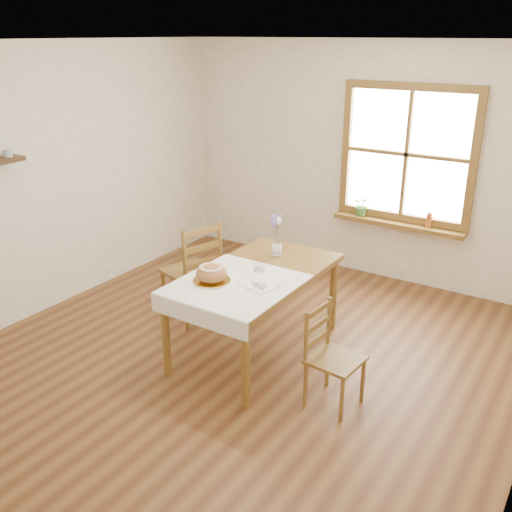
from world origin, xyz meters
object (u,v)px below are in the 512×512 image
Objects in this scene: flower_vase at (277,251)px; chair_left at (191,269)px; chair_right at (336,358)px; bread_plate at (212,281)px; dining_table at (256,282)px.

chair_left is at bearing -164.55° from flower_vase.
flower_vase reaches higher than chair_right.
chair_left is 1.28× the size of chair_right.
bread_plate is (0.70, -0.58, 0.27)m from chair_left.
dining_table is 0.92m from chair_left.
chair_left is 1.90m from chair_right.
chair_right reaches higher than dining_table.
dining_table is at bearing 64.05° from bread_plate.
flower_vase reaches higher than dining_table.
flower_vase is (-0.98, 0.77, 0.41)m from chair_right.
chair_right is at bearing 89.87° from chair_left.
chair_left reaches higher than bread_plate.
flower_vase is (0.13, 0.81, 0.03)m from bread_plate.
dining_table is 5.36× the size of bread_plate.
dining_table is at bearing 93.78° from chair_left.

